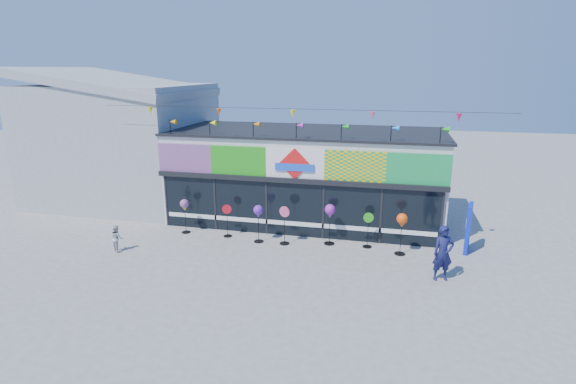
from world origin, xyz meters
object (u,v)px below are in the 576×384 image
(blue_sign, at_px, (468,228))
(spinner_0, at_px, (185,206))
(spinner_3, at_px, (285,224))
(adult_man, at_px, (443,253))
(spinner_5, at_px, (368,229))
(spinner_4, at_px, (330,212))
(spinner_2, at_px, (258,213))
(spinner_1, at_px, (227,220))
(child, at_px, (117,238))
(spinner_6, at_px, (402,222))

(blue_sign, relative_size, spinner_0, 1.27)
(spinner_3, relative_size, adult_man, 0.83)
(spinner_0, distance_m, spinner_5, 7.67)
(spinner_3, relative_size, spinner_4, 0.95)
(spinner_3, bearing_deg, spinner_2, -178.92)
(spinner_4, relative_size, spinner_5, 1.17)
(spinner_3, bearing_deg, blue_sign, 6.97)
(spinner_1, bearing_deg, spinner_5, 1.56)
(spinner_2, relative_size, spinner_4, 0.93)
(spinner_1, distance_m, spinner_2, 1.55)
(spinner_3, xyz_separation_m, child, (-6.09, -2.15, -0.31))
(spinner_5, bearing_deg, adult_man, -42.05)
(blue_sign, xyz_separation_m, spinner_1, (-9.48, -0.59, -0.21))
(spinner_1, distance_m, spinner_3, 2.53)
(spinner_3, height_order, child, spinner_3)
(spinner_0, xyz_separation_m, spinner_2, (3.34, -0.31, 0.05))
(spinner_1, bearing_deg, spinner_2, -11.04)
(blue_sign, xyz_separation_m, spinner_3, (-6.97, -0.85, -0.12))
(blue_sign, relative_size, spinner_6, 1.16)
(blue_sign, relative_size, child, 1.82)
(child, bearing_deg, spinner_6, -134.13)
(spinner_3, xyz_separation_m, spinner_5, (3.25, 0.42, -0.08))
(child, bearing_deg, spinner_0, -90.09)
(spinner_1, height_order, spinner_3, spinner_3)
(spinner_6, xyz_separation_m, adult_man, (1.31, -1.87, -0.35))
(spinner_0, height_order, spinner_4, spinner_4)
(spinner_5, relative_size, adult_man, 0.75)
(blue_sign, xyz_separation_m, spinner_6, (-2.48, -0.87, 0.35))
(adult_man, bearing_deg, spinner_1, 147.24)
(spinner_4, height_order, child, spinner_4)
(spinner_0, bearing_deg, blue_sign, 2.85)
(spinner_5, distance_m, spinner_6, 1.43)
(spinner_2, relative_size, spinner_5, 1.09)
(spinner_5, xyz_separation_m, adult_man, (2.56, -2.31, 0.19))
(child, bearing_deg, adult_man, -144.28)
(spinner_5, bearing_deg, spinner_1, -178.44)
(spinner_1, xyz_separation_m, spinner_4, (4.25, 0.14, 0.60))
(spinner_1, bearing_deg, spinner_3, -5.93)
(spinner_3, bearing_deg, spinner_6, -0.22)
(spinner_4, relative_size, adult_man, 0.88)
(spinner_2, distance_m, spinner_6, 5.56)
(blue_sign, xyz_separation_m, spinner_4, (-5.23, -0.45, 0.38))
(child, bearing_deg, spinner_1, -111.55)
(spinner_2, relative_size, spinner_3, 0.99)
(spinner_6, bearing_deg, adult_man, -55.00)
(spinner_1, relative_size, adult_man, 0.74)
(blue_sign, distance_m, spinner_6, 2.65)
(spinner_4, relative_size, spinner_6, 1.03)
(spinner_2, height_order, spinner_6, spinner_6)
(spinner_2, xyz_separation_m, child, (-5.02, -2.13, -0.72))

